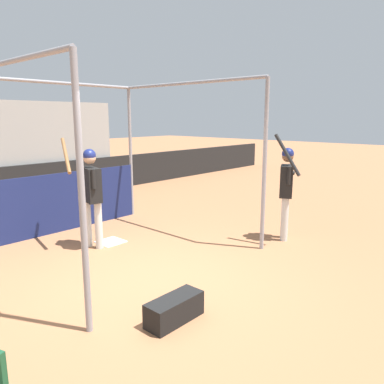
{
  "coord_description": "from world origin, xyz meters",
  "views": [
    {
      "loc": [
        -3.23,
        -3.75,
        2.25
      ],
      "look_at": [
        1.6,
        0.61,
        0.95
      ],
      "focal_mm": 35.0,
      "sensor_mm": 36.0,
      "label": 1
    }
  ],
  "objects": [
    {
      "name": "player_batter",
      "position": [
        0.26,
        1.76,
        1.05
      ],
      "size": [
        0.58,
        0.97,
        1.9
      ],
      "rotation": [
        0.0,
        0.0,
        1.34
      ],
      "color": "silver",
      "rests_on": "ground"
    },
    {
      "name": "batting_cage",
      "position": [
        0.46,
        2.35,
        1.25
      ],
      "size": [
        3.52,
        3.61,
        2.92
      ],
      "color": "gray",
      "rests_on": "ground"
    },
    {
      "name": "player_waiting",
      "position": [
        2.91,
        -0.53,
        1.03
      ],
      "size": [
        0.59,
        0.6,
        1.97
      ],
      "rotation": [
        0.0,
        0.0,
        -2.68
      ],
      "color": "silver",
      "rests_on": "ground"
    },
    {
      "name": "home_plate",
      "position": [
        0.62,
        1.75,
        0.01
      ],
      "size": [
        0.44,
        0.44,
        0.02
      ],
      "color": "white",
      "rests_on": "ground"
    },
    {
      "name": "equipment_bag",
      "position": [
        -0.51,
        -1.03,
        0.14
      ],
      "size": [
        0.7,
        0.28,
        0.28
      ],
      "color": "black",
      "rests_on": "ground"
    },
    {
      "name": "ground_plane",
      "position": [
        0.0,
        0.0,
        0.0
      ],
      "size": [
        60.0,
        60.0,
        0.0
      ],
      "primitive_type": "plane",
      "color": "#9E6642"
    }
  ]
}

